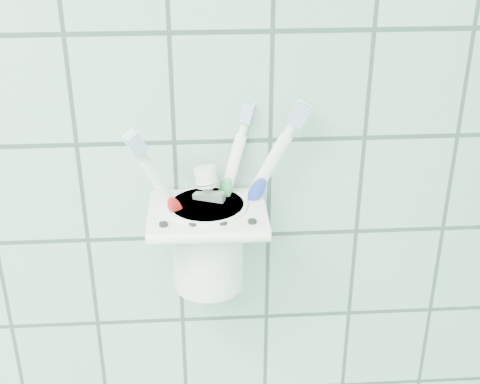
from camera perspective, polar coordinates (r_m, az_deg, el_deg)
The scene contains 6 objects.
holder_bracket at distance 0.68m, azimuth -2.79°, elevation -2.00°, with size 0.12×0.10×0.04m.
cup at distance 0.70m, azimuth -2.75°, elevation -4.20°, with size 0.08×0.08×0.10m.
toothbrush_pink at distance 0.69m, azimuth -2.58°, elevation 0.00°, with size 0.08×0.04×0.19m.
toothbrush_blue at distance 0.68m, azimuth -3.48°, elevation -0.38°, with size 0.06×0.05×0.19m.
toothbrush_orange at distance 0.69m, azimuth -2.72°, elevation 0.81°, with size 0.09×0.02×0.21m.
toothpaste_tube at distance 0.69m, azimuth -1.69°, elevation -2.34°, with size 0.04×0.04×0.13m.
Camera 1 is at (0.63, 0.55, 1.63)m, focal length 50.00 mm.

